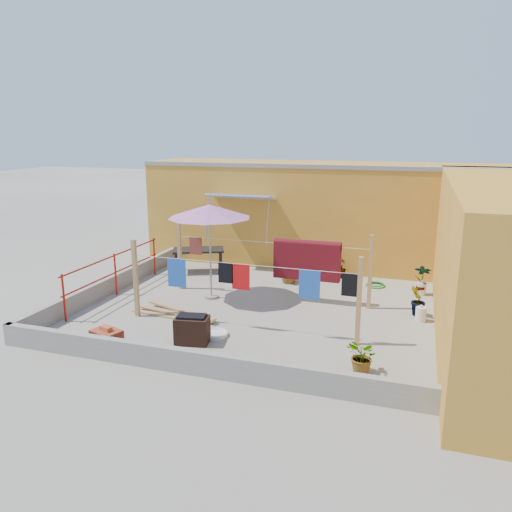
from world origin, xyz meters
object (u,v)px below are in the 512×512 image
object	(u,v)px
outdoor_table	(198,251)
green_hose	(376,285)
plant_back_a	(290,268)
water_jug_b	(421,288)
brazier	(192,329)
white_basin	(215,334)
brick_stack	(107,340)
water_jug_a	(421,314)
patio_umbrella	(209,212)

from	to	relation	value
outdoor_table	green_hose	size ratio (longest dim) A/B	3.16
plant_back_a	water_jug_b	bearing A→B (deg)	0.35
brazier	white_basin	distance (m)	0.60
outdoor_table	brick_stack	world-z (taller)	outdoor_table
water_jug_a	green_hose	distance (m)	2.64
brazier	water_jug_a	bearing A→B (deg)	31.71
brick_stack	patio_umbrella	bearing A→B (deg)	79.14
brazier	plant_back_a	world-z (taller)	plant_back_a
white_basin	green_hose	world-z (taller)	white_basin
brazier	plant_back_a	size ratio (longest dim) A/B	0.87
patio_umbrella	brazier	xyz separation A→B (m)	(0.76, -2.72, -1.93)
patio_umbrella	brick_stack	size ratio (longest dim) A/B	3.98
white_basin	green_hose	bearing A→B (deg)	58.12
brick_stack	water_jug_a	world-z (taller)	brick_stack
patio_umbrella	water_jug_a	distance (m)	5.51
brazier	green_hose	xyz separation A→B (m)	(3.16, 5.04, -0.25)
outdoor_table	brazier	world-z (taller)	outdoor_table
water_jug_a	plant_back_a	world-z (taller)	plant_back_a
water_jug_a	green_hose	xyz separation A→B (m)	(-1.20, 2.36, -0.13)
brick_stack	water_jug_b	distance (m)	7.97
brazier	plant_back_a	bearing A→B (deg)	79.85
brazier	white_basin	xyz separation A→B (m)	(0.30, 0.46, -0.24)
brick_stack	water_jug_a	size ratio (longest dim) A/B	1.76
plant_back_a	brazier	bearing A→B (deg)	-100.15
water_jug_b	plant_back_a	size ratio (longest dim) A/B	0.45
white_basin	water_jug_a	size ratio (longest dim) A/B	1.44
brick_stack	brazier	size ratio (longest dim) A/B	0.90
outdoor_table	brazier	distance (m)	5.30
outdoor_table	brick_stack	xyz separation A→B (m)	(0.64, -5.68, -0.43)
brick_stack	water_jug_b	world-z (taller)	brick_stack
brick_stack	white_basin	bearing A→B (deg)	36.33
outdoor_table	green_hose	distance (m)	5.27
plant_back_a	brick_stack	bearing A→B (deg)	-112.54
green_hose	plant_back_a	size ratio (longest dim) A/B	0.64
brick_stack	plant_back_a	xyz separation A→B (m)	(2.27, 5.46, 0.21)
water_jug_b	green_hose	xyz separation A→B (m)	(-1.20, 0.38, -0.13)
patio_umbrella	water_jug_b	bearing A→B (deg)	20.81
outdoor_table	water_jug_b	xyz separation A→B (m)	(6.43, -0.20, -0.47)
white_basin	plant_back_a	distance (m)	4.23
patio_umbrella	outdoor_table	world-z (taller)	patio_umbrella
water_jug_b	plant_back_a	world-z (taller)	plant_back_a
brazier	water_jug_b	size ratio (longest dim) A/B	1.92
brick_stack	green_hose	bearing A→B (deg)	51.95
white_basin	water_jug_b	xyz separation A→B (m)	(4.05, 4.20, 0.12)
outdoor_table	white_basin	bearing A→B (deg)	-61.58
water_jug_a	water_jug_b	bearing A→B (deg)	90.00
brick_stack	brazier	xyz separation A→B (m)	(1.43, 0.82, 0.08)
brick_stack	outdoor_table	bearing A→B (deg)	96.45
brick_stack	brazier	bearing A→B (deg)	29.75
patio_umbrella	green_hose	size ratio (longest dim) A/B	4.90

